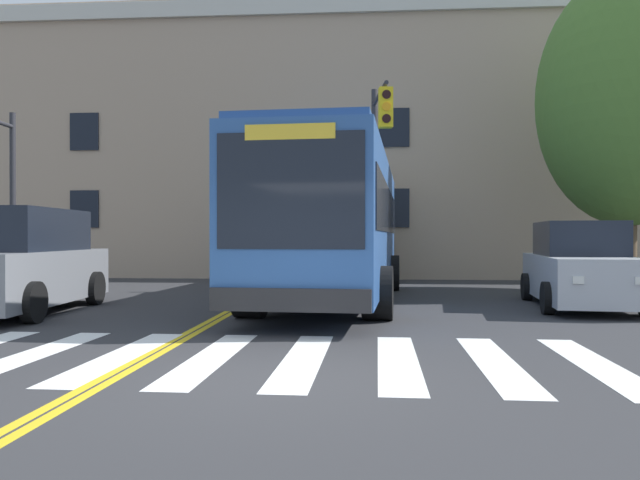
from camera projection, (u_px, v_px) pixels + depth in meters
ground_plane at (268, 377)px, 6.92m from camera, size 120.00×120.00×0.00m
crosswalk at (211, 357)px, 8.05m from camera, size 10.16×3.78×0.01m
lane_line_yellow_inner at (285, 280)px, 22.08m from camera, size 0.12×36.00×0.01m
lane_line_yellow_outer at (289, 280)px, 22.07m from camera, size 0.12×36.00×0.01m
city_bus at (336, 221)px, 15.50m from camera, size 3.51×12.31×3.57m
car_grey_near_lane at (20, 263)px, 12.74m from camera, size 2.48×5.08×2.13m
car_silver_far_lane at (580, 268)px, 13.77m from camera, size 2.41×4.78×1.89m
car_teal_behind_bus at (323, 255)px, 23.59m from camera, size 2.12×3.84×1.88m
traffic_light_overhead at (379, 153)px, 17.02m from camera, size 0.53×2.63×5.81m
street_tree_curbside_large at (629, 98)px, 17.31m from camera, size 6.78×6.83×9.01m
building_facade at (254, 151)px, 26.52m from camera, size 43.37×7.31×10.38m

